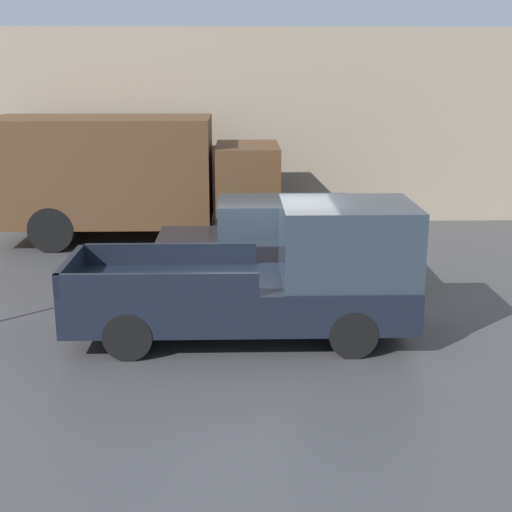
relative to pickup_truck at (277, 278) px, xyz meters
The scene contains 5 objects.
ground_plane 1.32m from the pickup_truck, 104.87° to the left, with size 60.00×60.00×0.00m, color #3D3D3F.
building_wall 9.11m from the pickup_truck, 91.34° to the left, with size 28.00×0.15×5.36m.
pickup_truck is the anchor object (origin of this frame).
car 2.84m from the pickup_truck, 86.06° to the left, with size 4.82×1.86×1.78m.
delivery_truck 7.63m from the pickup_truck, 116.58° to the left, with size 7.13×2.54×3.13m.
Camera 1 is at (-0.42, -11.92, 4.46)m, focal length 50.00 mm.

